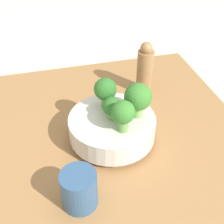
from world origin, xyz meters
TOP-DOWN VIEW (x-y plane):
  - ground_plane at (0.00, 0.00)m, footprint 6.00×6.00m
  - table at (0.00, 0.00)m, footprint 0.88×0.73m
  - bowl at (0.03, 0.01)m, footprint 0.23×0.23m
  - broccoli_floret_right at (0.09, 0.02)m, footprint 0.06×0.06m
  - broccoli_floret_front at (0.03, -0.05)m, footprint 0.07×0.07m
  - broccoli_floret_center at (0.03, 0.01)m, footprint 0.05×0.05m
  - broccoli_floret_left at (-0.02, 0.00)m, footprint 0.06×0.06m
  - cup at (-0.14, 0.13)m, footprint 0.08×0.08m
  - pepper_mill at (0.23, -0.14)m, footprint 0.05×0.05m

SIDE VIEW (x-z plane):
  - ground_plane at x=0.00m, z-range 0.00..0.00m
  - table at x=0.00m, z-range 0.00..0.04m
  - bowl at x=0.03m, z-range 0.05..0.12m
  - cup at x=-0.14m, z-range 0.04..0.13m
  - pepper_mill at x=0.23m, z-range 0.04..0.21m
  - broccoli_floret_center at x=0.03m, z-range 0.12..0.18m
  - broccoli_floret_left at x=-0.02m, z-range 0.12..0.21m
  - broccoli_floret_right at x=0.09m, z-range 0.12..0.21m
  - broccoli_floret_front at x=0.03m, z-range 0.12..0.21m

